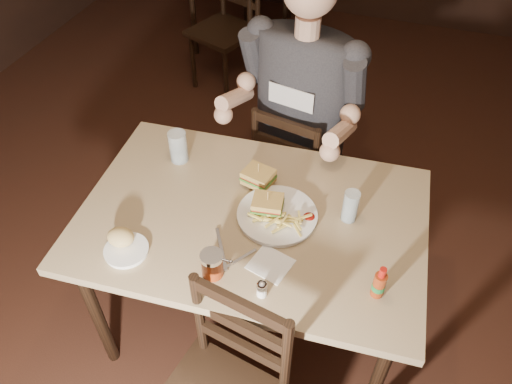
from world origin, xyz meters
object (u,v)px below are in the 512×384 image
(main_table, at_px, (252,227))
(syrup_dispenser, at_px, (212,264))
(side_plate, at_px, (127,251))
(dinner_plate, at_px, (277,216))
(glass_right, at_px, (350,206))
(glass_left, at_px, (178,147))
(chair_far, at_px, (298,167))
(bg_chair_near, at_px, (223,31))
(hot_sauce, at_px, (380,282))
(diner, at_px, (299,84))

(main_table, relative_size, syrup_dispenser, 13.44)
(main_table, distance_m, side_plate, 0.49)
(dinner_plate, xyz_separation_m, glass_right, (0.26, 0.08, 0.06))
(glass_left, height_order, glass_right, glass_left)
(chair_far, relative_size, glass_left, 6.01)
(chair_far, relative_size, bg_chair_near, 0.94)
(main_table, xyz_separation_m, hot_sauce, (0.52, -0.20, 0.14))
(syrup_dispenser, bearing_deg, side_plate, 178.51)
(bg_chair_near, xyz_separation_m, glass_left, (0.49, -1.72, 0.38))
(main_table, distance_m, bg_chair_near, 2.14)
(diner, height_order, glass_left, diner)
(main_table, relative_size, chair_far, 1.63)
(bg_chair_near, bearing_deg, syrup_dispenser, -47.73)
(diner, height_order, side_plate, diner)
(bg_chair_near, height_order, glass_right, bg_chair_near)
(diner, distance_m, glass_right, 0.66)
(bg_chair_near, relative_size, syrup_dispenser, 8.83)
(main_table, relative_size, glass_left, 9.78)
(bg_chair_near, xyz_separation_m, diner, (0.90, -1.28, 0.51))
(glass_right, bearing_deg, dinner_plate, -161.97)
(glass_left, relative_size, side_plate, 0.90)
(dinner_plate, distance_m, side_plate, 0.58)
(bg_chair_near, relative_size, hot_sauce, 6.56)
(main_table, xyz_separation_m, glass_right, (0.36, 0.11, 0.14))
(diner, relative_size, hot_sauce, 7.59)
(hot_sauce, relative_size, side_plate, 0.88)
(main_table, bearing_deg, glass_right, 16.39)
(diner, distance_m, side_plate, 1.05)
(glass_left, distance_m, glass_right, 0.77)
(main_table, xyz_separation_m, syrup_dispenser, (-0.04, -0.30, 0.12))
(chair_far, bearing_deg, dinner_plate, 107.64)
(main_table, distance_m, diner, 0.70)
(hot_sauce, xyz_separation_m, side_plate, (-0.89, -0.11, -0.06))
(chair_far, relative_size, diner, 0.81)
(glass_right, height_order, hot_sauce, hot_sauce)
(chair_far, height_order, dinner_plate, chair_far)
(chair_far, bearing_deg, bg_chair_near, -42.93)
(syrup_dispenser, bearing_deg, main_table, 78.99)
(bg_chair_near, relative_size, side_plate, 5.80)
(main_table, xyz_separation_m, chair_far, (0.01, 0.70, -0.27))
(glass_left, bearing_deg, hot_sauce, -24.24)
(diner, bearing_deg, glass_right, -46.19)
(diner, distance_m, dinner_plate, 0.66)
(chair_far, distance_m, glass_right, 0.80)
(chair_far, distance_m, diner, 0.54)
(dinner_plate, height_order, glass_left, glass_left)
(dinner_plate, xyz_separation_m, syrup_dispenser, (-0.13, -0.32, 0.04))
(bg_chair_near, height_order, side_plate, bg_chair_near)
(glass_left, xyz_separation_m, syrup_dispenser, (0.37, -0.51, -0.02))
(glass_right, bearing_deg, syrup_dispenser, -134.06)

